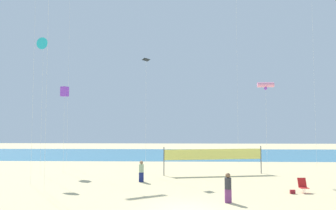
{
  "coord_description": "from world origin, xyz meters",
  "views": [
    {
      "loc": [
        -0.39,
        -16.26,
        4.2
      ],
      "look_at": [
        -1.27,
        11.86,
        6.0
      ],
      "focal_mm": 34.51,
      "sensor_mm": 36.0,
      "label": 1
    }
  ],
  "objects_px": {
    "volleyball_net": "(213,155)",
    "beachgoer_charcoal_shirt": "(228,187)",
    "beachgoer_sage_shirt": "(141,171)",
    "kite_pink_tube": "(266,85)",
    "beach_handbag": "(293,192)",
    "kite_orange_diamond": "(236,2)",
    "folding_beach_chair": "(303,185)",
    "kite_cyan_delta": "(43,44)",
    "kite_black_diamond": "(146,60)",
    "kite_violet_box": "(65,92)"
  },
  "relations": [
    {
      "from": "volleyball_net",
      "to": "kite_cyan_delta",
      "type": "bearing_deg",
      "value": -179.93
    },
    {
      "from": "beachgoer_charcoal_shirt",
      "to": "kite_black_diamond",
      "type": "distance_m",
      "value": 14.33
    },
    {
      "from": "kite_pink_tube",
      "to": "beachgoer_sage_shirt",
      "type": "bearing_deg",
      "value": -165.98
    },
    {
      "from": "kite_pink_tube",
      "to": "beach_handbag",
      "type": "bearing_deg",
      "value": -91.9
    },
    {
      "from": "kite_cyan_delta",
      "to": "kite_black_diamond",
      "type": "relative_size",
      "value": 1.19
    },
    {
      "from": "beachgoer_sage_shirt",
      "to": "beachgoer_charcoal_shirt",
      "type": "relative_size",
      "value": 0.98
    },
    {
      "from": "beachgoer_charcoal_shirt",
      "to": "volleyball_net",
      "type": "distance_m",
      "value": 10.22
    },
    {
      "from": "kite_black_diamond",
      "to": "kite_pink_tube",
      "type": "relative_size",
      "value": 1.3
    },
    {
      "from": "beachgoer_charcoal_shirt",
      "to": "kite_orange_diamond",
      "type": "xyz_separation_m",
      "value": [
        3.41,
        15.41,
        16.33
      ]
    },
    {
      "from": "beach_handbag",
      "to": "kite_black_diamond",
      "type": "relative_size",
      "value": 0.03
    },
    {
      "from": "volleyball_net",
      "to": "kite_black_diamond",
      "type": "distance_m",
      "value": 10.09
    },
    {
      "from": "kite_pink_tube",
      "to": "kite_violet_box",
      "type": "height_order",
      "value": "kite_violet_box"
    },
    {
      "from": "beach_handbag",
      "to": "kite_violet_box",
      "type": "height_order",
      "value": "kite_violet_box"
    },
    {
      "from": "beach_handbag",
      "to": "kite_black_diamond",
      "type": "height_order",
      "value": "kite_black_diamond"
    },
    {
      "from": "folding_beach_chair",
      "to": "beach_handbag",
      "type": "xyz_separation_m",
      "value": [
        -0.79,
        -0.41,
        -0.34
      ]
    },
    {
      "from": "beachgoer_sage_shirt",
      "to": "kite_violet_box",
      "type": "bearing_deg",
      "value": -9.57
    },
    {
      "from": "beachgoer_sage_shirt",
      "to": "kite_orange_diamond",
      "type": "height_order",
      "value": "kite_orange_diamond"
    },
    {
      "from": "folding_beach_chair",
      "to": "kite_orange_diamond",
      "type": "xyz_separation_m",
      "value": [
        -1.73,
        12.55,
        16.73
      ]
    },
    {
      "from": "volleyball_net",
      "to": "kite_violet_box",
      "type": "relative_size",
      "value": 1.1
    },
    {
      "from": "beachgoer_sage_shirt",
      "to": "folding_beach_chair",
      "type": "height_order",
      "value": "beachgoer_sage_shirt"
    },
    {
      "from": "beachgoer_sage_shirt",
      "to": "kite_violet_box",
      "type": "relative_size",
      "value": 0.2
    },
    {
      "from": "beachgoer_charcoal_shirt",
      "to": "kite_cyan_delta",
      "type": "relative_size",
      "value": 0.13
    },
    {
      "from": "volleyball_net",
      "to": "kite_pink_tube",
      "type": "relative_size",
      "value": 1.1
    },
    {
      "from": "beachgoer_charcoal_shirt",
      "to": "volleyball_net",
      "type": "height_order",
      "value": "volleyball_net"
    },
    {
      "from": "kite_violet_box",
      "to": "kite_black_diamond",
      "type": "bearing_deg",
      "value": -13.25
    },
    {
      "from": "kite_black_diamond",
      "to": "kite_orange_diamond",
      "type": "xyz_separation_m",
      "value": [
        8.91,
        5.71,
        7.33
      ]
    },
    {
      "from": "beach_handbag",
      "to": "kite_cyan_delta",
      "type": "height_order",
      "value": "kite_cyan_delta"
    },
    {
      "from": "beachgoer_sage_shirt",
      "to": "kite_black_diamond",
      "type": "relative_size",
      "value": 0.16
    },
    {
      "from": "kite_cyan_delta",
      "to": "kite_pink_tube",
      "type": "distance_m",
      "value": 19.8
    },
    {
      "from": "beachgoer_sage_shirt",
      "to": "kite_orange_diamond",
      "type": "relative_size",
      "value": 0.09
    },
    {
      "from": "volleyball_net",
      "to": "kite_cyan_delta",
      "type": "xyz_separation_m",
      "value": [
        -15.14,
        -0.02,
        9.87
      ]
    },
    {
      "from": "kite_orange_diamond",
      "to": "beachgoer_sage_shirt",
      "type": "bearing_deg",
      "value": -134.53
    },
    {
      "from": "kite_black_diamond",
      "to": "kite_pink_tube",
      "type": "bearing_deg",
      "value": -4.71
    },
    {
      "from": "beachgoer_sage_shirt",
      "to": "kite_pink_tube",
      "type": "relative_size",
      "value": 0.2
    },
    {
      "from": "folding_beach_chair",
      "to": "volleyball_net",
      "type": "bearing_deg",
      "value": 139.32
    },
    {
      "from": "beachgoer_charcoal_shirt",
      "to": "beach_handbag",
      "type": "distance_m",
      "value": 5.04
    },
    {
      "from": "beach_handbag",
      "to": "kite_pink_tube",
      "type": "distance_m",
      "value": 9.83
    },
    {
      "from": "kite_cyan_delta",
      "to": "beach_handbag",
      "type": "bearing_deg",
      "value": -21.94
    },
    {
      "from": "beachgoer_charcoal_shirt",
      "to": "kite_pink_tube",
      "type": "distance_m",
      "value": 12.01
    },
    {
      "from": "kite_pink_tube",
      "to": "folding_beach_chair",
      "type": "bearing_deg",
      "value": -84.49
    },
    {
      "from": "volleyball_net",
      "to": "kite_orange_diamond",
      "type": "relative_size",
      "value": 0.47
    },
    {
      "from": "volleyball_net",
      "to": "beachgoer_charcoal_shirt",
      "type": "bearing_deg",
      "value": -91.84
    },
    {
      "from": "beachgoer_sage_shirt",
      "to": "volleyball_net",
      "type": "relative_size",
      "value": 0.18
    },
    {
      "from": "beachgoer_sage_shirt",
      "to": "kite_pink_tube",
      "type": "distance_m",
      "value": 12.34
    },
    {
      "from": "beachgoer_charcoal_shirt",
      "to": "kite_orange_diamond",
      "type": "relative_size",
      "value": 0.09
    },
    {
      "from": "beach_handbag",
      "to": "beachgoer_sage_shirt",
      "type": "bearing_deg",
      "value": 158.28
    },
    {
      "from": "beachgoer_sage_shirt",
      "to": "volleyball_net",
      "type": "distance_m",
      "value": 7.0
    },
    {
      "from": "folding_beach_chair",
      "to": "kite_pink_tube",
      "type": "height_order",
      "value": "kite_pink_tube"
    },
    {
      "from": "beachgoer_sage_shirt",
      "to": "beach_handbag",
      "type": "xyz_separation_m",
      "value": [
        9.83,
        -3.92,
        -0.72
      ]
    },
    {
      "from": "kite_cyan_delta",
      "to": "beachgoer_charcoal_shirt",
      "type": "bearing_deg",
      "value": -34.46
    }
  ]
}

